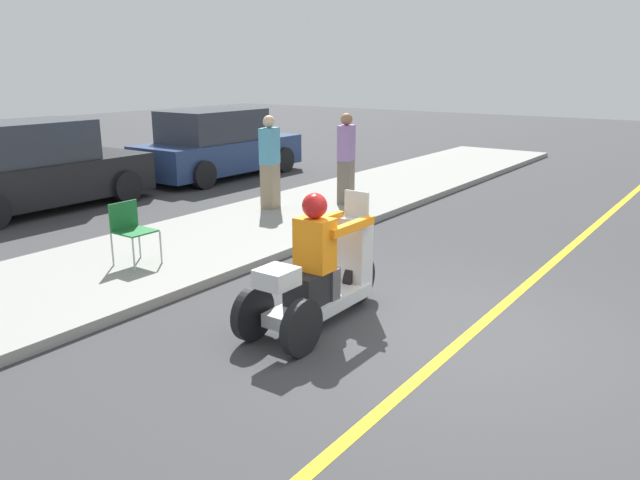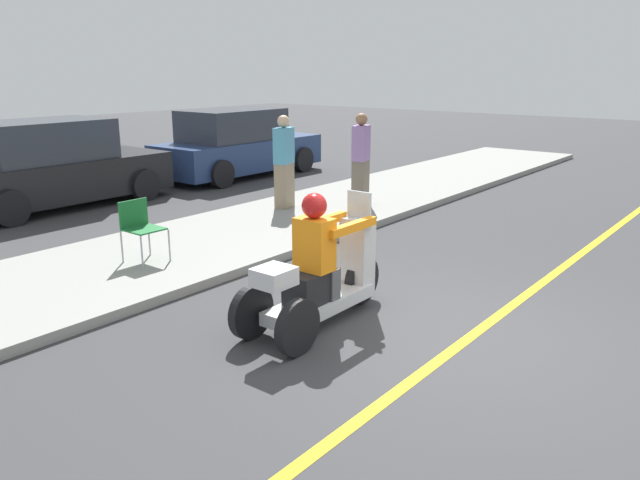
# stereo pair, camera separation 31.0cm
# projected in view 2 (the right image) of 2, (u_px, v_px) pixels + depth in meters

# --- Properties ---
(ground_plane) EXTENTS (60.00, 60.00, 0.00)m
(ground_plane) POSITION_uv_depth(u_px,v_px,m) (462.00, 343.00, 6.21)
(ground_plane) COLOR #38383A
(lane_stripe) EXTENTS (24.00, 0.12, 0.01)m
(lane_stripe) POSITION_uv_depth(u_px,v_px,m) (439.00, 360.00, 5.84)
(lane_stripe) COLOR gold
(lane_stripe) RESTS_ON ground
(sidewalk_strip) EXTENTS (28.00, 2.80, 0.12)m
(sidewalk_strip) POSITION_uv_depth(u_px,v_px,m) (168.00, 254.00, 8.94)
(sidewalk_strip) COLOR gray
(sidewalk_strip) RESTS_ON ground
(motorcycle_trike) EXTENTS (2.07, 0.71, 1.44)m
(motorcycle_trike) POSITION_uv_depth(u_px,v_px,m) (320.00, 277.00, 6.56)
(motorcycle_trike) COLOR black
(motorcycle_trike) RESTS_ON ground
(spectator_near_curb) EXTENTS (0.46, 0.35, 1.71)m
(spectator_near_curb) POSITION_uv_depth(u_px,v_px,m) (361.00, 161.00, 11.76)
(spectator_near_curb) COLOR #726656
(spectator_near_curb) RESTS_ON sidewalk_strip
(spectator_with_child) EXTENTS (0.45, 0.33, 1.70)m
(spectator_with_child) POSITION_uv_depth(u_px,v_px,m) (284.00, 164.00, 11.44)
(spectator_with_child) COLOR gray
(spectator_with_child) RESTS_ON sidewalk_strip
(folding_chair_curbside) EXTENTS (0.47, 0.47, 0.82)m
(folding_chair_curbside) POSITION_uv_depth(u_px,v_px,m) (140.00, 224.00, 8.33)
(folding_chair_curbside) COLOR #A5A8AD
(folding_chair_curbside) RESTS_ON sidewalk_strip
(parked_car_lot_left) EXTENTS (4.42, 1.92, 1.65)m
(parked_car_lot_left) POSITION_uv_depth(u_px,v_px,m) (237.00, 145.00, 15.48)
(parked_car_lot_left) COLOR navy
(parked_car_lot_left) RESTS_ON ground
(parked_car_lot_center) EXTENTS (4.26, 1.92, 1.69)m
(parked_car_lot_center) POSITION_uv_depth(u_px,v_px,m) (53.00, 167.00, 12.04)
(parked_car_lot_center) COLOR black
(parked_car_lot_center) RESTS_ON ground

